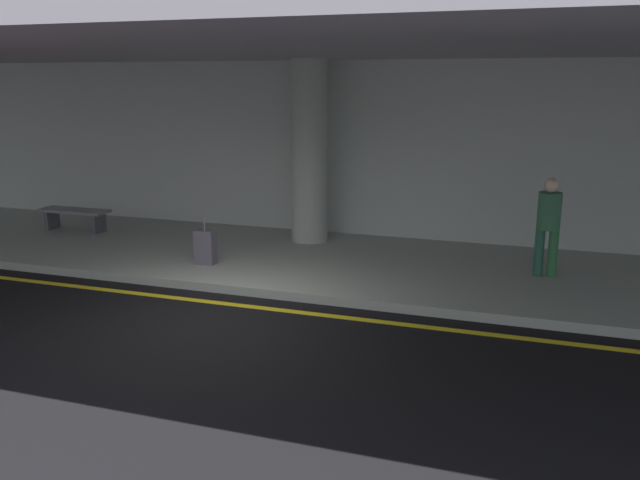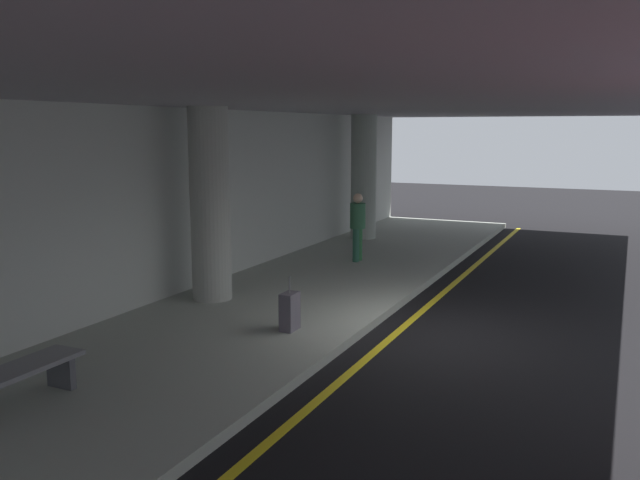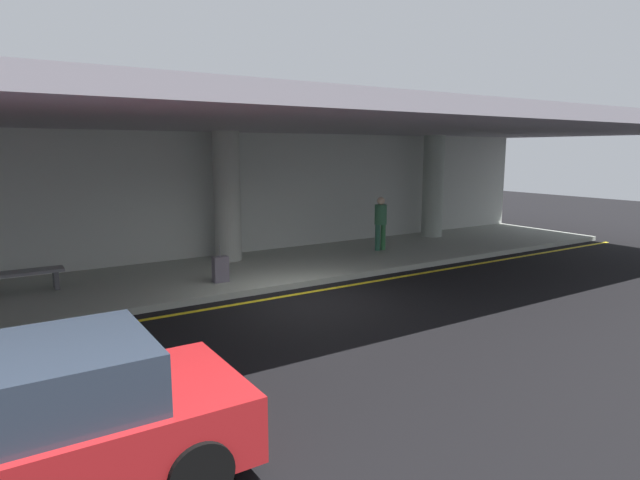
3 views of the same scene
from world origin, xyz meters
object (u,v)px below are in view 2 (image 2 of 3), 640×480
(traveler_with_luggage, at_px, (358,222))
(suitcase_upright_primary, at_px, (290,311))
(support_column_center, at_px, (364,177))
(support_column_left_mid, at_px, (210,205))
(bench_metal, at_px, (20,377))

(traveler_with_luggage, bearing_deg, suitcase_upright_primary, -141.57)
(support_column_center, distance_m, traveler_with_luggage, 3.66)
(support_column_left_mid, xyz_separation_m, support_column_center, (8.00, 0.00, 0.00))
(support_column_center, relative_size, suitcase_upright_primary, 4.06)
(suitcase_upright_primary, distance_m, bench_metal, 4.29)
(support_column_center, height_order, bench_metal, support_column_center)
(bench_metal, bearing_deg, suitcase_upright_primary, -20.38)
(support_column_left_mid, distance_m, suitcase_upright_primary, 3.00)
(support_column_center, bearing_deg, traveler_with_luggage, -160.97)
(support_column_center, relative_size, bench_metal, 2.28)
(support_column_center, bearing_deg, support_column_left_mid, 180.00)
(support_column_center, bearing_deg, bench_metal, -176.50)
(support_column_center, height_order, traveler_with_luggage, support_column_center)
(traveler_with_luggage, relative_size, suitcase_upright_primary, 1.87)
(support_column_left_mid, bearing_deg, traveler_with_luggage, -14.04)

